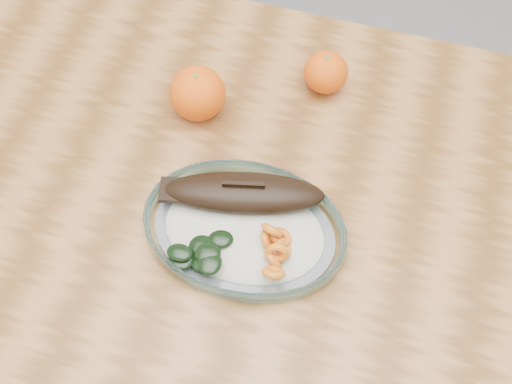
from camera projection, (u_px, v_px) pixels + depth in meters
The scene contains 5 objects.
ground at pixel (224, 339), 1.61m from camera, with size 3.00×3.00×0.00m, color slate.
dining_table at pixel (206, 220), 1.05m from camera, with size 1.20×0.80×0.75m.
plated_meal at pixel (244, 226), 0.91m from camera, with size 0.54×0.54×0.08m.
orange_left at pixel (197, 93), 1.00m from camera, with size 0.09×0.09×0.09m, color #DC4404.
orange_right at pixel (326, 72), 1.03m from camera, with size 0.07×0.07×0.07m, color #DC4404.
Camera 1 is at (0.21, -0.44, 1.58)m, focal length 45.00 mm.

